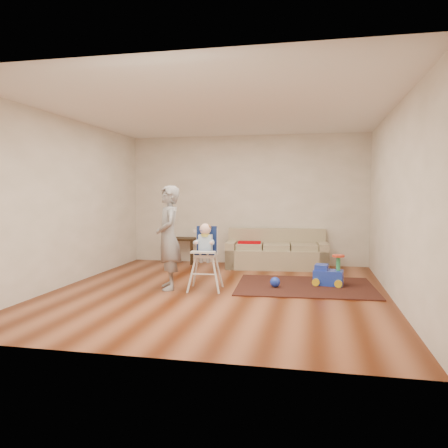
% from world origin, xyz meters
% --- Properties ---
extents(ground, '(5.50, 5.50, 0.00)m').
position_xyz_m(ground, '(0.00, 0.00, 0.00)').
color(ground, '#4B1A06').
rests_on(ground, ground).
extents(room_envelope, '(5.04, 5.52, 2.72)m').
position_xyz_m(room_envelope, '(0.00, 0.53, 1.88)').
color(room_envelope, beige).
rests_on(room_envelope, ground).
extents(sofa, '(2.04, 0.97, 0.77)m').
position_xyz_m(sofa, '(0.67, 2.30, 0.38)').
color(sofa, gray).
rests_on(sofa, ground).
extents(side_table, '(0.54, 0.54, 0.54)m').
position_xyz_m(side_table, '(-1.33, 2.55, 0.27)').
color(side_table, black).
rests_on(side_table, ground).
extents(area_rug, '(2.24, 1.73, 0.02)m').
position_xyz_m(area_rug, '(1.28, 0.60, 0.01)').
color(area_rug, black).
rests_on(area_rug, ground).
extents(ride_on_toy, '(0.50, 0.39, 0.50)m').
position_xyz_m(ride_on_toy, '(1.64, 0.75, 0.27)').
color(ride_on_toy, blue).
rests_on(ride_on_toy, area_rug).
extents(toy_ball, '(0.16, 0.16, 0.16)m').
position_xyz_m(toy_ball, '(0.82, 0.40, 0.10)').
color(toy_ball, blue).
rests_on(toy_ball, area_rug).
extents(high_chair, '(0.52, 0.52, 1.04)m').
position_xyz_m(high_chair, '(-0.22, 0.06, 0.50)').
color(high_chair, silver).
rests_on(high_chair, ground).
extents(adult, '(0.60, 0.69, 1.61)m').
position_xyz_m(adult, '(-0.80, 0.01, 0.80)').
color(adult, gray).
rests_on(adult, ground).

